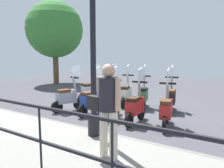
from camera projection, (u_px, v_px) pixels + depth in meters
The scene contains 15 objects.
ground_plane at pixel (122, 113), 7.15m from camera, with size 28.00×28.00×0.00m, color #424247.
promenade_walkway at pixel (46, 143), 4.50m from camera, with size 2.20×20.00×0.15m.
lamp_post_near at pixel (93, 41), 4.50m from camera, with size 0.26×0.90×4.52m.
pedestrian_with_bag at pixel (107, 104), 3.59m from camera, with size 0.37×0.66×1.59m.
tree_large at pixel (55, 30), 14.25m from camera, with size 3.69×3.69×5.40m.
scooter_near_0 at pixel (166, 109), 5.66m from camera, with size 1.21×0.51×1.54m.
scooter_near_1 at pixel (135, 106), 5.99m from camera, with size 1.23×0.44×1.54m.
scooter_near_2 at pixel (111, 103), 6.47m from camera, with size 1.23×0.44×1.54m.
scooter_near_3 at pixel (91, 100), 6.86m from camera, with size 1.23×0.44×1.54m.
scooter_near_4 at pixel (68, 97), 7.30m from camera, with size 1.20×0.54×1.54m.
scooter_far_0 at pixel (171, 97), 7.27m from camera, with size 1.21×0.52×1.54m.
scooter_far_1 at pixel (143, 95), 7.73m from camera, with size 1.20×0.55×1.54m.
scooter_far_2 at pixel (126, 93), 8.09m from camera, with size 1.21×0.51×1.54m.
scooter_far_3 at pixel (107, 91), 8.61m from camera, with size 1.20×0.54×1.54m.
scooter_far_4 at pixel (91, 90), 8.77m from camera, with size 1.21×0.52×1.54m.
Camera 1 is at (-6.06, -3.46, 1.87)m, focal length 35.00 mm.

